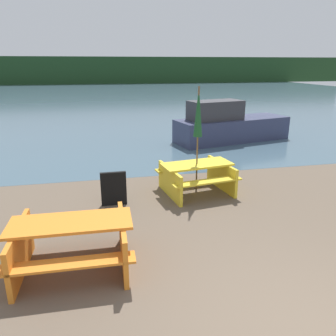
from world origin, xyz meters
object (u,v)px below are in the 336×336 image
(umbrella_darkgreen, at_px, (198,114))
(boat, at_px, (229,126))
(signboard, at_px, (114,189))
(picnic_table_orange, at_px, (72,240))
(picnic_table_yellow, at_px, (197,175))

(umbrella_darkgreen, bearing_deg, boat, 60.54)
(boat, xyz_separation_m, signboard, (-4.82, -5.39, -0.24))
(picnic_table_orange, height_order, umbrella_darkgreen, umbrella_darkgreen)
(picnic_table_orange, xyz_separation_m, umbrella_darkgreen, (2.69, 2.56, 1.42))
(boat, bearing_deg, picnic_table_orange, -139.19)
(picnic_table_yellow, height_order, boat, boat)
(picnic_table_orange, distance_m, signboard, 2.33)
(picnic_table_orange, xyz_separation_m, signboard, (0.72, 2.22, -0.09))
(umbrella_darkgreen, bearing_deg, picnic_table_yellow, 90.22)
(picnic_table_yellow, height_order, umbrella_darkgreen, umbrella_darkgreen)
(boat, relative_size, signboard, 6.48)
(picnic_table_orange, distance_m, picnic_table_yellow, 3.71)
(umbrella_darkgreen, xyz_separation_m, boat, (2.85, 5.05, -1.28))
(picnic_table_orange, relative_size, boat, 0.37)
(picnic_table_orange, bearing_deg, picnic_table_yellow, 43.56)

